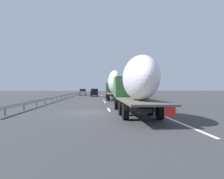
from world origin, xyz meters
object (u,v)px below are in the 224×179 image
object	(u,v)px
truck_trailing	(136,83)
car_red_compact	(96,91)
car_black_suv	(94,93)
road_sign	(119,87)
truck_lead	(114,84)
car_silver_hatch	(83,92)

from	to	relation	value
truck_trailing	car_red_compact	bearing A→B (deg)	2.29
car_black_suv	road_sign	distance (m)	8.50
truck_lead	car_black_suv	bearing A→B (deg)	12.03
truck_trailing	car_silver_hatch	bearing A→B (deg)	8.43
truck_lead	car_red_compact	world-z (taller)	truck_lead
truck_lead	car_silver_hatch	world-z (taller)	truck_lead
car_red_compact	car_silver_hatch	world-z (taller)	car_silver_hatch
car_red_compact	road_sign	distance (m)	41.64
truck_lead	truck_trailing	xyz separation A→B (m)	(-20.93, -0.00, -0.33)
car_black_suv	car_silver_hatch	bearing A→B (deg)	19.29
truck_trailing	car_black_suv	distance (m)	38.28
car_silver_hatch	car_black_suv	bearing A→B (deg)	-160.71
truck_trailing	road_sign	size ratio (longest dim) A/B	3.61
car_black_suv	car_red_compact	bearing A→B (deg)	-0.35
truck_trailing	car_silver_hatch	xyz separation A→B (m)	(47.93, 7.10, -1.46)
truck_lead	truck_trailing	bearing A→B (deg)	-180.00
car_red_compact	road_sign	bearing A→B (deg)	-171.06
truck_lead	car_red_compact	size ratio (longest dim) A/B	3.02
truck_lead	car_black_suv	distance (m)	17.63
car_black_suv	road_sign	size ratio (longest dim) A/B	1.29
car_red_compact	car_black_suv	bearing A→B (deg)	179.65
truck_trailing	car_silver_hatch	size ratio (longest dim) A/B	2.74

